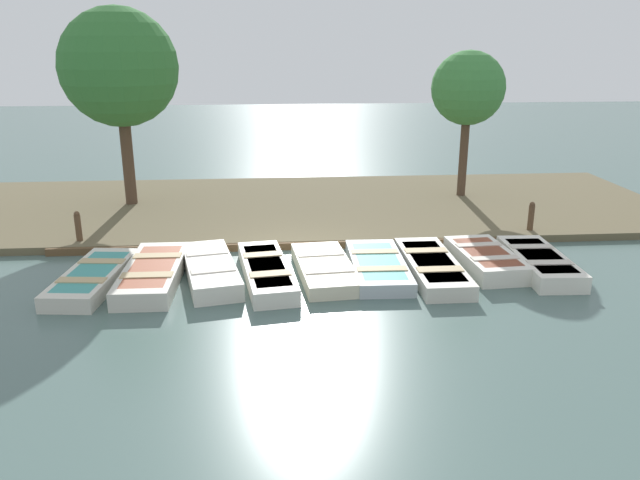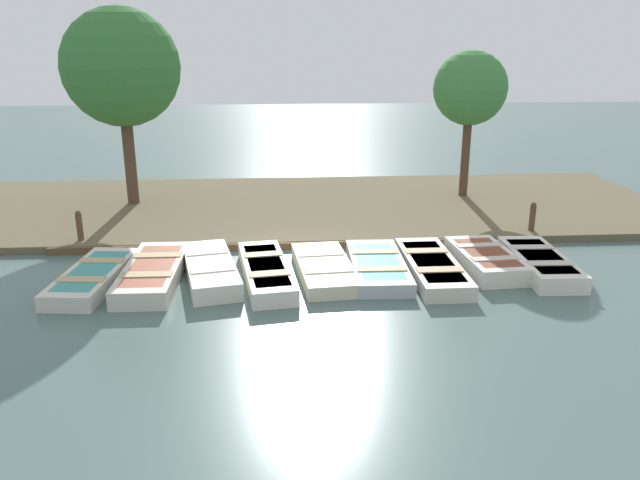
{
  "view_description": "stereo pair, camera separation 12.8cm",
  "coord_description": "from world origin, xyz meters",
  "px_view_note": "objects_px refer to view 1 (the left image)",
  "views": [
    {
      "loc": [
        14.59,
        -0.64,
        5.26
      ],
      "look_at": [
        0.32,
        0.51,
        0.65
      ],
      "focal_mm": 35.0,
      "sensor_mm": 36.0,
      "label": 1
    },
    {
      "loc": [
        14.6,
        -0.51,
        5.26
      ],
      "look_at": [
        0.32,
        0.51,
        0.65
      ],
      "focal_mm": 35.0,
      "sensor_mm": 36.0,
      "label": 2
    }
  ],
  "objects_px": {
    "rowboat_1": "(153,273)",
    "rowboat_5": "(378,266)",
    "rowboat_4": "(325,268)",
    "mooring_post_far": "(531,219)",
    "rowboat_0": "(93,277)",
    "rowboat_7": "(486,259)",
    "park_tree_left": "(468,89)",
    "mooring_post_near": "(79,230)",
    "rowboat_8": "(539,262)",
    "park_tree_far_left": "(119,68)",
    "rowboat_6": "(432,266)",
    "rowboat_2": "(210,269)",
    "rowboat_3": "(266,271)"
  },
  "relations": [
    {
      "from": "rowboat_1",
      "to": "mooring_post_near",
      "type": "distance_m",
      "value": 3.55
    },
    {
      "from": "rowboat_5",
      "to": "rowboat_8",
      "type": "xyz_separation_m",
      "value": [
        0.15,
        3.86,
        0.04
      ]
    },
    {
      "from": "rowboat_0",
      "to": "rowboat_2",
      "type": "distance_m",
      "value": 2.61
    },
    {
      "from": "rowboat_5",
      "to": "park_tree_left",
      "type": "height_order",
      "value": "park_tree_left"
    },
    {
      "from": "mooring_post_near",
      "to": "park_tree_far_left",
      "type": "relative_size",
      "value": 0.16
    },
    {
      "from": "park_tree_far_left",
      "to": "park_tree_left",
      "type": "xyz_separation_m",
      "value": [
        -0.25,
        10.98,
        -0.71
      ]
    },
    {
      "from": "rowboat_4",
      "to": "park_tree_far_left",
      "type": "relative_size",
      "value": 0.5
    },
    {
      "from": "rowboat_0",
      "to": "rowboat_8",
      "type": "relative_size",
      "value": 1.06
    },
    {
      "from": "rowboat_5",
      "to": "park_tree_far_left",
      "type": "height_order",
      "value": "park_tree_far_left"
    },
    {
      "from": "rowboat_2",
      "to": "park_tree_left",
      "type": "distance_m",
      "value": 10.93
    },
    {
      "from": "park_tree_far_left",
      "to": "rowboat_2",
      "type": "bearing_deg",
      "value": 25.58
    },
    {
      "from": "rowboat_1",
      "to": "park_tree_left",
      "type": "height_order",
      "value": "park_tree_left"
    },
    {
      "from": "rowboat_0",
      "to": "park_tree_left",
      "type": "xyz_separation_m",
      "value": [
        -6.9,
        10.5,
        3.55
      ]
    },
    {
      "from": "rowboat_0",
      "to": "rowboat_2",
      "type": "xyz_separation_m",
      "value": [
        -0.23,
        2.6,
        0.03
      ]
    },
    {
      "from": "rowboat_8",
      "to": "park_tree_left",
      "type": "bearing_deg",
      "value": -178.92
    },
    {
      "from": "rowboat_2",
      "to": "rowboat_4",
      "type": "relative_size",
      "value": 1.07
    },
    {
      "from": "rowboat_8",
      "to": "mooring_post_far",
      "type": "height_order",
      "value": "mooring_post_far"
    },
    {
      "from": "rowboat_2",
      "to": "rowboat_5",
      "type": "xyz_separation_m",
      "value": [
        -0.04,
        3.91,
        -0.05
      ]
    },
    {
      "from": "rowboat_2",
      "to": "rowboat_6",
      "type": "height_order",
      "value": "rowboat_2"
    },
    {
      "from": "rowboat_2",
      "to": "mooring_post_far",
      "type": "height_order",
      "value": "mooring_post_far"
    },
    {
      "from": "rowboat_8",
      "to": "park_tree_left",
      "type": "height_order",
      "value": "park_tree_left"
    },
    {
      "from": "rowboat_4",
      "to": "mooring_post_far",
      "type": "xyz_separation_m",
      "value": [
        -2.52,
        5.97,
        0.34
      ]
    },
    {
      "from": "rowboat_6",
      "to": "park_tree_left",
      "type": "xyz_separation_m",
      "value": [
        -6.82,
        2.74,
        3.54
      ]
    },
    {
      "from": "rowboat_2",
      "to": "rowboat_8",
      "type": "height_order",
      "value": "rowboat_2"
    },
    {
      "from": "rowboat_3",
      "to": "rowboat_0",
      "type": "bearing_deg",
      "value": -96.98
    },
    {
      "from": "rowboat_1",
      "to": "rowboat_5",
      "type": "xyz_separation_m",
      "value": [
        -0.17,
        5.19,
        -0.05
      ]
    },
    {
      "from": "rowboat_1",
      "to": "park_tree_left",
      "type": "xyz_separation_m",
      "value": [
        -6.81,
        9.18,
        3.52
      ]
    },
    {
      "from": "rowboat_7",
      "to": "park_tree_far_left",
      "type": "relative_size",
      "value": 0.43
    },
    {
      "from": "rowboat_6",
      "to": "mooring_post_far",
      "type": "height_order",
      "value": "mooring_post_far"
    },
    {
      "from": "rowboat_2",
      "to": "mooring_post_near",
      "type": "distance_m",
      "value": 4.42
    },
    {
      "from": "rowboat_0",
      "to": "park_tree_left",
      "type": "relative_size",
      "value": 0.66
    },
    {
      "from": "rowboat_8",
      "to": "park_tree_far_left",
      "type": "relative_size",
      "value": 0.49
    },
    {
      "from": "rowboat_0",
      "to": "rowboat_7",
      "type": "relative_size",
      "value": 1.21
    },
    {
      "from": "rowboat_0",
      "to": "mooring_post_near",
      "type": "xyz_separation_m",
      "value": [
        -2.73,
        -1.04,
        0.32
      ]
    },
    {
      "from": "rowboat_2",
      "to": "rowboat_5",
      "type": "height_order",
      "value": "rowboat_2"
    },
    {
      "from": "rowboat_7",
      "to": "mooring_post_far",
      "type": "distance_m",
      "value": 3.14
    },
    {
      "from": "rowboat_0",
      "to": "rowboat_1",
      "type": "bearing_deg",
      "value": 100.33
    },
    {
      "from": "rowboat_7",
      "to": "mooring_post_near",
      "type": "distance_m",
      "value": 10.47
    },
    {
      "from": "rowboat_5",
      "to": "park_tree_left",
      "type": "relative_size",
      "value": 0.64
    },
    {
      "from": "rowboat_0",
      "to": "rowboat_4",
      "type": "height_order",
      "value": "rowboat_0"
    },
    {
      "from": "rowboat_5",
      "to": "mooring_post_far",
      "type": "distance_m",
      "value": 5.32
    },
    {
      "from": "rowboat_2",
      "to": "park_tree_far_left",
      "type": "distance_m",
      "value": 8.28
    },
    {
      "from": "mooring_post_near",
      "to": "rowboat_5",
      "type": "bearing_deg",
      "value": 71.91
    },
    {
      "from": "rowboat_4",
      "to": "rowboat_6",
      "type": "bearing_deg",
      "value": 82.09
    },
    {
      "from": "rowboat_5",
      "to": "mooring_post_near",
      "type": "xyz_separation_m",
      "value": [
        -2.47,
        -7.55,
        0.34
      ]
    },
    {
      "from": "rowboat_4",
      "to": "rowboat_7",
      "type": "distance_m",
      "value": 3.92
    },
    {
      "from": "mooring_post_far",
      "to": "rowboat_7",
      "type": "bearing_deg",
      "value": -41.24
    },
    {
      "from": "rowboat_6",
      "to": "park_tree_left",
      "type": "distance_m",
      "value": 8.16
    },
    {
      "from": "rowboat_0",
      "to": "rowboat_3",
      "type": "bearing_deg",
      "value": 97.04
    },
    {
      "from": "rowboat_5",
      "to": "rowboat_7",
      "type": "xyz_separation_m",
      "value": [
        -0.12,
        2.65,
        0.05
      ]
    }
  ]
}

